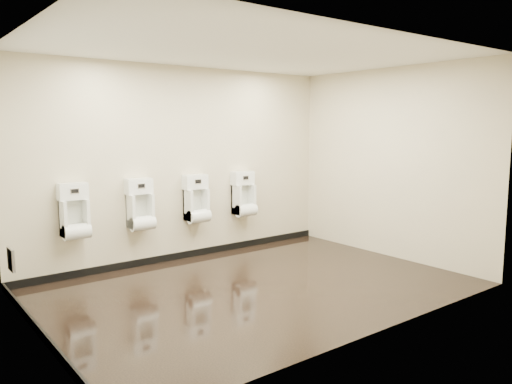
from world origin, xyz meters
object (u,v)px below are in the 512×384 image
at_px(urinal_2, 197,202).
at_px(urinal_3, 244,197).
at_px(access_panel, 11,260).
at_px(urinal_0, 75,216).
at_px(urinal_1, 140,208).

xyz_separation_m(urinal_2, urinal_3, (0.86, 0.00, 0.00)).
distance_m(access_panel, urinal_0, 1.00).
bearing_deg(access_panel, urinal_2, 9.30).
distance_m(urinal_1, urinal_3, 1.75).
bearing_deg(urinal_0, access_panel, -153.02).
bearing_deg(access_panel, urinal_1, 13.92).
height_order(urinal_1, urinal_3, same).
bearing_deg(urinal_2, urinal_1, 180.00).
height_order(urinal_0, urinal_2, same).
height_order(access_panel, urinal_1, urinal_1).
bearing_deg(urinal_1, urinal_3, 0.00).
height_order(access_panel, urinal_0, urinal_0).
xyz_separation_m(urinal_0, urinal_2, (1.77, 0.00, 0.00)).
relative_size(urinal_0, urinal_2, 1.00).
relative_size(urinal_2, urinal_3, 1.00).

